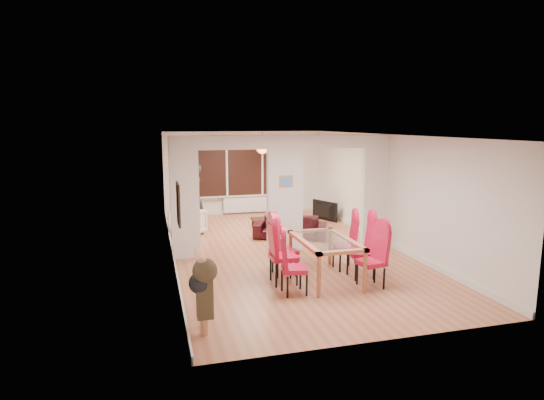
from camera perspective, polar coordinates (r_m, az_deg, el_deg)
name	(u,v)px	position (r m, az deg, el deg)	size (l,w,h in m)	color
floor	(285,250)	(10.39, 1.59, -6.33)	(5.00, 9.00, 0.01)	#B96E4A
room_walls	(285,194)	(10.11, 1.63, 0.77)	(5.00, 9.00, 2.60)	silver
divider_wall	(285,194)	(10.11, 1.63, 0.77)	(5.00, 0.18, 2.60)	white
bay_window_blinds	(245,167)	(14.36, -3.46, 4.20)	(3.00, 0.08, 1.80)	black
radiator	(245,204)	(14.49, -3.38, -0.54)	(1.40, 0.08, 0.50)	white
pendant_light	(262,148)	(13.27, -1.21, 6.58)	(0.36, 0.36, 0.36)	orange
stair_newel	(200,284)	(6.80, -9.08, -10.33)	(0.40, 1.20, 1.10)	tan
wall_poster	(178,204)	(7.29, -11.69, -0.51)	(0.04, 0.52, 0.67)	gray
pillar_photo	(286,181)	(9.98, 1.79, 2.39)	(0.30, 0.03, 0.25)	#4C8CD8
dining_table	(325,260)	(8.45, 6.66, -7.43)	(0.94, 1.66, 0.78)	#B46642
dining_chair_la	(294,264)	(7.71, 2.82, -8.05)	(0.41, 0.41, 1.03)	#BD1335
dining_chair_lb	(284,252)	(8.19, 1.48, -6.53)	(0.46, 0.46, 1.16)	#BD1335
dining_chair_lc	(284,247)	(8.65, 1.53, -5.91)	(0.43, 0.43, 1.08)	#BD1335
dining_chair_ra	(371,258)	(8.19, 12.33, -7.11)	(0.42, 0.42, 1.06)	#BD1335
dining_chair_rb	(361,248)	(8.66, 11.12, -5.98)	(0.44, 0.44, 1.11)	#BD1335
dining_chair_rc	(345,243)	(9.09, 9.16, -5.35)	(0.42, 0.42, 1.05)	#BD1335
sofa	(290,227)	(11.44, 2.32, -3.47)	(1.81, 0.71, 0.53)	black
armchair	(188,223)	(11.88, -10.51, -2.82)	(0.70, 0.72, 0.66)	silver
person	(195,198)	(12.19, -9.64, 0.26)	(0.43, 0.66, 1.80)	black
television	(322,211)	(13.54, 6.33, -1.36)	(0.13, 1.00, 0.57)	black
coffee_table	(272,222)	(12.66, -0.04, -2.82)	(1.09, 0.54, 0.25)	#341712
bottle	(268,213)	(12.63, -0.45, -1.61)	(0.07, 0.07, 0.29)	#143F19
bowl	(279,217)	(12.63, 0.84, -2.15)	(0.21, 0.21, 0.05)	#341712
shoes	(288,251)	(10.19, 2.01, -6.36)	(0.25, 0.27, 0.10)	black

